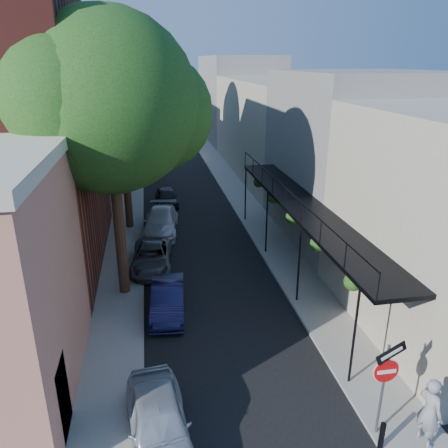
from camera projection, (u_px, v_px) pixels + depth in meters
name	position (u px, v px, depth m)	size (l,w,h in m)	color
road_surface	(178.00, 176.00, 38.02)	(6.00, 64.00, 0.01)	black
sidewalk_left	(132.00, 178.00, 37.36)	(2.00, 64.00, 0.12)	gray
sidewalk_right	(223.00, 174.00, 38.65)	(2.00, 64.00, 0.12)	gray
buildings_left	(57.00, 123.00, 33.66)	(10.10, 59.10, 12.00)	tan
buildings_right	(282.00, 123.00, 37.44)	(9.80, 55.00, 10.00)	#B3AD94
sign_post	(386.00, 374.00, 11.05)	(0.89, 0.17, 2.99)	#595B60
bollard	(382.00, 436.00, 11.12)	(0.14, 0.14, 0.80)	black
oak_near	(121.00, 106.00, 16.51)	(7.48, 6.80, 11.42)	#382416
oak_mid	(128.00, 107.00, 24.14)	(6.60, 6.00, 10.20)	#382416
oak_far	(131.00, 78.00, 32.06)	(7.70, 7.00, 11.90)	#382416
parked_car_a	(158.00, 422.00, 11.34)	(1.58, 3.92, 1.34)	#A7AEB9
parked_car_b	(168.00, 299.00, 17.32)	(1.27, 3.64, 1.20)	#121137
parked_car_c	(152.00, 258.00, 21.07)	(1.87, 4.06, 1.13)	#505156
parked_car_d	(161.00, 222.00, 25.43)	(1.89, 4.66, 1.35)	silver
parked_car_e	(166.00, 197.00, 30.23)	(1.42, 3.52, 1.20)	black
pedestrian	(430.00, 411.00, 11.11)	(0.72, 0.47, 1.98)	gray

